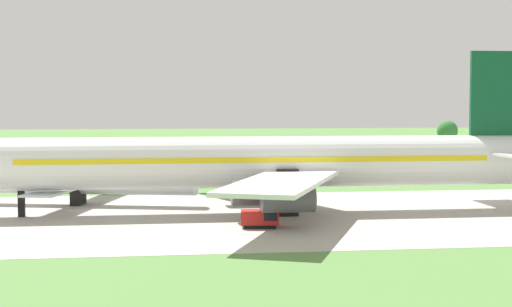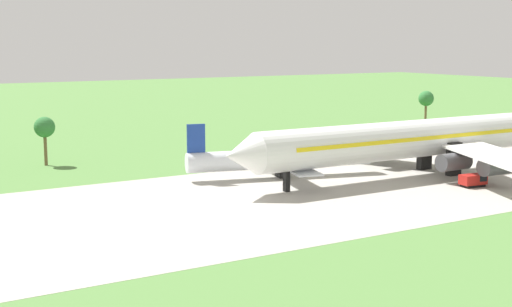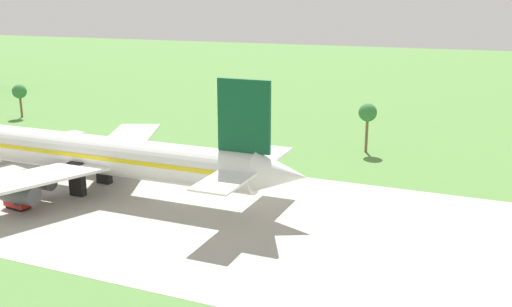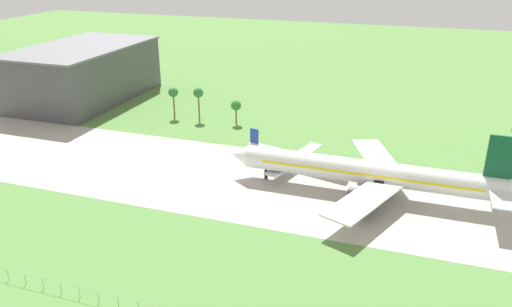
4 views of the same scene
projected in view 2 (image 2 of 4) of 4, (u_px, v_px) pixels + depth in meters
The scene contains 6 objects.
ground_plane at pixel (244, 202), 95.36m from camera, with size 600.00×600.00×0.00m, color #517F3D.
taxiway_strip at pixel (244, 202), 95.36m from camera, with size 320.00×44.00×0.02m.
jet_airliner at pixel (433, 137), 115.52m from camera, with size 75.85×52.46×19.12m.
regional_aircraft at pixel (280, 159), 112.54m from camera, with size 30.15×27.37×8.92m.
baggage_tug at pixel (474, 180), 105.37m from camera, with size 4.09×2.45×1.84m.
palm_tree_row at pixel (114, 114), 128.85m from camera, with size 117.25×3.60×11.78m.
Camera 2 is at (-46.44, -80.81, 21.27)m, focal length 50.00 mm.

